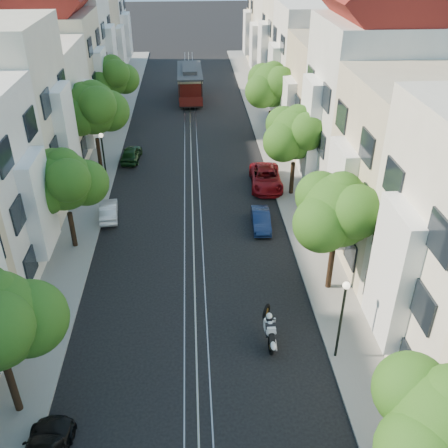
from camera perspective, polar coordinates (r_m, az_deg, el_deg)
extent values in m
plane|color=black|center=(43.39, -3.78, 8.02)|extent=(200.00, 200.00, 0.00)
cube|color=gray|center=(43.94, 5.81, 8.31)|extent=(2.50, 80.00, 0.12)
cube|color=gray|center=(43.99, -13.35, 7.64)|extent=(2.50, 80.00, 0.12)
cube|color=gray|center=(43.39, -4.51, 8.00)|extent=(0.06, 80.00, 0.02)
cube|color=gray|center=(43.38, -3.78, 8.03)|extent=(0.06, 80.00, 0.02)
cube|color=gray|center=(43.38, -3.05, 8.05)|extent=(0.06, 80.00, 0.02)
cube|color=tan|center=(43.38, -3.78, 8.02)|extent=(0.08, 80.00, 0.01)
cube|color=white|center=(21.68, 18.79, -5.42)|extent=(0.90, 3.04, 6.05)
cube|color=beige|center=(29.25, 20.51, 4.94)|extent=(7.00, 8.00, 10.00)
cube|color=white|center=(28.28, 13.14, 3.46)|extent=(0.90, 3.04, 5.50)
cube|color=silver|center=(35.78, 16.05, 12.09)|extent=(7.00, 8.00, 12.00)
cube|color=white|center=(35.02, 9.85, 10.76)|extent=(0.90, 3.04, 6.60)
cube|color=#C6B28C|center=(43.48, 12.50, 13.73)|extent=(7.00, 8.00, 9.00)
cube|color=white|center=(42.82, 7.36, 12.92)|extent=(0.90, 3.04, 4.95)
cube|color=white|center=(50.75, 10.23, 17.28)|extent=(7.00, 8.00, 10.50)
cube|color=white|center=(50.21, 5.74, 16.46)|extent=(0.90, 3.04, 5.78)
cube|color=beige|center=(58.27, 8.46, 19.67)|extent=(7.00, 8.00, 11.50)
cube|color=white|center=(57.81, 4.49, 18.87)|extent=(0.90, 3.04, 6.32)
cube|color=silver|center=(66.17, 6.97, 20.22)|extent=(7.00, 8.00, 9.50)
cube|color=white|center=(65.74, 3.47, 19.64)|extent=(0.90, 3.04, 5.23)
cube|color=beige|center=(73.89, 5.85, 21.60)|extent=(7.00, 8.00, 10.00)
cube|color=white|center=(73.51, 2.68, 21.03)|extent=(0.90, 3.04, 5.50)
cube|color=white|center=(28.41, -20.50, 2.15)|extent=(0.90, 3.04, 5.39)
cube|color=beige|center=(35.93, -23.83, 10.52)|extent=(7.00, 8.00, 11.76)
cube|color=white|center=(35.13, -17.61, 9.65)|extent=(0.90, 3.04, 6.47)
cube|color=silver|center=(43.59, -20.35, 12.47)|extent=(7.00, 8.00, 8.82)
cube|color=white|center=(42.90, -15.22, 12.03)|extent=(0.90, 3.04, 4.85)
cube|color=beige|center=(50.85, -18.31, 16.17)|extent=(7.00, 8.00, 10.29)
cube|color=white|center=(50.28, -13.80, 15.67)|extent=(0.90, 3.04, 5.66)
cube|color=silver|center=(58.36, -16.69, 18.68)|extent=(7.00, 8.00, 11.27)
cube|color=white|center=(57.87, -12.70, 18.17)|extent=(0.90, 3.04, 6.20)
cube|color=#C6B28C|center=(66.24, -15.22, 19.36)|extent=(7.00, 8.00, 9.31)
cube|color=white|center=(65.80, -11.71, 19.03)|extent=(0.90, 3.04, 5.12)
cube|color=white|center=(73.96, -14.19, 20.82)|extent=(7.00, 8.00, 9.80)
cube|color=white|center=(73.56, -11.01, 20.49)|extent=(0.90, 3.04, 5.39)
sphere|color=#234B12|center=(16.86, 23.95, -20.14)|extent=(3.38, 3.38, 3.38)
cylinder|color=black|center=(27.03, 12.05, -4.92)|extent=(0.30, 0.30, 2.45)
sphere|color=#234B12|center=(25.20, 12.90, 1.48)|extent=(3.64, 3.64, 3.64)
sphere|color=#234B12|center=(26.13, 14.83, 1.32)|extent=(2.91, 2.91, 2.91)
sphere|color=#234B12|center=(24.52, 11.10, 0.00)|extent=(2.84, 2.84, 2.84)
sphere|color=#234B12|center=(24.89, 13.30, 3.40)|extent=(2.18, 2.18, 2.18)
cylinder|color=black|center=(36.25, 7.78, 5.23)|extent=(0.30, 0.30, 2.38)
sphere|color=#234B12|center=(34.93, 8.17, 10.21)|extent=(3.54, 3.54, 3.54)
sphere|color=#234B12|center=(35.77, 9.72, 9.89)|extent=(2.83, 2.83, 2.83)
sphere|color=#234B12|center=(34.22, 6.78, 9.32)|extent=(2.76, 2.76, 2.76)
sphere|color=#234B12|center=(34.74, 8.42, 11.65)|extent=(2.12, 2.12, 2.12)
cylinder|color=black|center=(46.22, 5.25, 11.26)|extent=(0.30, 0.30, 2.52)
sphere|color=#234B12|center=(45.14, 5.48, 15.52)|extent=(3.74, 3.74, 3.74)
sphere|color=#234B12|center=(45.91, 6.76, 15.19)|extent=(3.00, 3.00, 3.00)
sphere|color=#234B12|center=(44.42, 4.34, 14.91)|extent=(2.92, 2.92, 2.92)
sphere|color=#234B12|center=(45.02, 5.65, 16.65)|extent=(2.25, 2.25, 2.25)
cylinder|color=black|center=(22.16, -22.97, -16.82)|extent=(0.30, 0.30, 2.45)
sphere|color=#234B12|center=(20.11, -21.36, -10.00)|extent=(2.91, 2.91, 2.91)
cylinder|color=black|center=(31.19, -16.93, -0.59)|extent=(0.30, 0.30, 2.27)
sphere|color=#234B12|center=(29.71, -17.86, 4.71)|extent=(3.38, 3.38, 3.38)
sphere|color=#234B12|center=(30.06, -15.51, 4.56)|extent=(2.70, 2.70, 2.70)
sphere|color=#234B12|center=(29.48, -19.83, 3.48)|extent=(2.64, 2.64, 2.64)
sphere|color=#234B12|center=(29.40, -17.91, 6.37)|extent=(2.03, 2.03, 2.03)
cylinder|color=black|center=(40.74, -14.07, 7.74)|extent=(0.30, 0.30, 2.62)
sphere|color=#234B12|center=(39.47, -14.77, 12.68)|extent=(3.90, 3.90, 3.90)
sphere|color=#234B12|center=(39.88, -12.99, 12.48)|extent=(3.12, 3.12, 3.12)
sphere|color=#234B12|center=(39.10, -16.26, 11.83)|extent=(3.04, 3.04, 3.04)
sphere|color=#234B12|center=(39.29, -14.77, 13.98)|extent=(2.34, 2.34, 2.34)
cylinder|color=black|center=(50.96, -12.24, 12.51)|extent=(0.30, 0.30, 2.38)
sphere|color=#234B12|center=(50.04, -12.68, 16.16)|extent=(3.54, 3.54, 3.54)
sphere|color=#234B12|center=(50.46, -11.28, 15.96)|extent=(2.83, 2.83, 2.83)
sphere|color=#234B12|center=(49.59, -13.87, 15.52)|extent=(2.76, 2.76, 2.76)
sphere|color=#234B12|center=(49.90, -12.67, 17.19)|extent=(2.12, 2.12, 2.12)
cylinder|color=black|center=(22.60, 13.17, -10.85)|extent=(0.12, 0.12, 4.00)
sphere|color=#FFF2CC|center=(21.35, 13.81, -6.84)|extent=(0.32, 0.32, 0.32)
cylinder|color=black|center=(37.59, -13.51, 6.97)|extent=(0.12, 0.12, 4.00)
sphere|color=#FFF2CC|center=(36.85, -13.89, 9.81)|extent=(0.32, 0.32, 0.32)
torus|color=black|center=(23.61, 5.38, -13.67)|extent=(0.20, 0.88, 0.88)
torus|color=black|center=(24.11, 4.86, -10.01)|extent=(0.52, 0.83, 0.85)
ellipsoid|color=silver|center=(23.67, 5.17, -11.56)|extent=(0.55, 1.21, 1.03)
ellipsoid|color=silver|center=(23.30, 5.32, -11.63)|extent=(0.45, 0.67, 0.58)
cube|color=black|center=(23.12, 5.51, -12.86)|extent=(0.27, 0.62, 0.42)
cube|color=silver|center=(23.26, 5.34, -11.64)|extent=(0.41, 0.66, 0.30)
sphere|color=black|center=(23.45, 5.19, -10.79)|extent=(0.31, 0.31, 0.31)
cube|color=black|center=(58.16, -3.86, 14.55)|extent=(2.56, 8.59, 0.32)
cube|color=#52110D|center=(57.81, -3.91, 15.77)|extent=(2.63, 5.38, 2.57)
cube|color=beige|center=(57.56, -3.95, 16.69)|extent=(2.69, 5.44, 0.64)
cube|color=#2D2D30|center=(57.46, -3.96, 17.10)|extent=(2.78, 8.59, 0.19)
cube|color=#2D2D30|center=(57.39, -3.97, 17.36)|extent=(1.56, 4.83, 0.37)
imported|color=#0C1A3F|center=(32.30, 4.24, 0.47)|extent=(1.26, 3.28, 1.07)
imported|color=maroon|center=(37.49, 4.80, 5.25)|extent=(2.50, 5.00, 1.36)
imported|color=silver|center=(34.17, -13.06, 1.52)|extent=(1.49, 3.35, 1.07)
imported|color=black|center=(42.48, -10.55, 7.91)|extent=(1.70, 3.64, 1.21)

